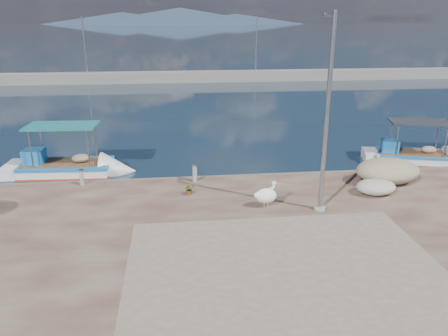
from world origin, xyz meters
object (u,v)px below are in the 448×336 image
at_px(lamp_post, 326,122).
at_px(boat_left, 66,169).
at_px(bollard_near, 195,172).
at_px(boat_right, 413,158).
at_px(pelican, 267,195).

bearing_deg(lamp_post, boat_left, 148.40).
bearing_deg(bollard_near, lamp_post, -37.70).
bearing_deg(boat_right, lamp_post, -123.87).
xyz_separation_m(boat_left, bollard_near, (6.17, -3.10, 0.71)).
bearing_deg(boat_left, bollard_near, -23.72).
bearing_deg(pelican, boat_left, 141.55).
relative_size(lamp_post, bollard_near, 8.84).
height_order(boat_left, pelican, boat_left).
bearing_deg(pelican, lamp_post, -14.57).
height_order(lamp_post, bollard_near, lamp_post).
distance_m(lamp_post, bollard_near, 6.33).
height_order(boat_left, lamp_post, lamp_post).
bearing_deg(lamp_post, pelican, 168.60).
height_order(boat_left, bollard_near, boat_left).
height_order(boat_right, pelican, boat_right).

